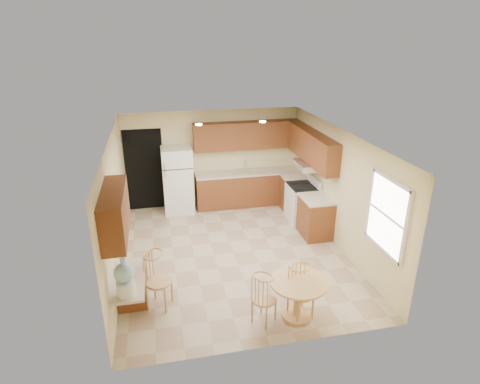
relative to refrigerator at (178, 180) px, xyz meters
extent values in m
plane|color=tan|center=(0.95, -2.40, -0.84)|extent=(5.50, 5.50, 0.00)
cube|color=white|center=(0.95, -2.40, 1.66)|extent=(4.50, 5.50, 0.02)
cube|color=beige|center=(0.95, 0.35, 0.41)|extent=(4.50, 0.02, 2.50)
cube|color=beige|center=(0.95, -5.15, 0.41)|extent=(4.50, 0.02, 2.50)
cube|color=beige|center=(-1.30, -2.40, 0.41)|extent=(0.02, 5.50, 2.50)
cube|color=beige|center=(3.20, -2.40, 0.41)|extent=(0.02, 5.50, 2.50)
cube|color=black|center=(-0.80, 0.34, 0.21)|extent=(0.90, 0.02, 2.10)
cube|color=brown|center=(1.83, 0.05, -0.40)|extent=(2.75, 0.60, 0.87)
cube|color=beige|center=(1.83, 0.05, 0.05)|extent=(2.75, 0.63, 0.04)
cube|color=brown|center=(2.90, -0.54, -0.40)|extent=(0.60, 0.59, 0.87)
cube|color=beige|center=(2.90, -0.54, 0.05)|extent=(0.63, 0.59, 0.04)
cube|color=brown|center=(2.90, -2.00, -0.40)|extent=(0.60, 0.80, 0.87)
cube|color=beige|center=(2.90, -2.00, 0.05)|extent=(0.63, 0.80, 0.04)
cube|color=brown|center=(1.83, 0.19, 1.01)|extent=(2.75, 0.33, 0.70)
cube|color=brown|center=(3.04, -1.19, 1.01)|extent=(0.33, 2.42, 0.70)
cube|color=brown|center=(-1.13, -4.00, 1.01)|extent=(0.33, 1.40, 0.70)
cube|color=silver|center=(1.80, 0.05, 0.07)|extent=(0.78, 0.44, 0.01)
cube|color=silver|center=(2.95, -1.22, 0.58)|extent=(0.50, 0.76, 0.14)
cube|color=brown|center=(-1.05, -3.72, -0.48)|extent=(0.48, 0.42, 0.72)
cube|color=beige|center=(-1.05, -4.10, -0.09)|extent=(0.50, 1.20, 0.04)
cube|color=white|center=(3.18, -4.25, 0.66)|extent=(0.05, 1.00, 1.20)
cube|color=white|center=(3.17, -4.25, 1.28)|extent=(0.05, 1.10, 0.06)
cube|color=white|center=(3.17, -4.25, 0.04)|extent=(0.05, 1.10, 0.06)
cube|color=white|center=(3.17, -4.78, 0.66)|extent=(0.05, 0.06, 1.28)
cube|color=white|center=(3.17, -3.72, 0.66)|extent=(0.05, 0.06, 1.28)
cylinder|color=white|center=(0.45, -1.20, 1.65)|extent=(0.14, 0.14, 0.02)
cylinder|color=white|center=(1.85, -1.20, 1.65)|extent=(0.14, 0.14, 0.02)
cube|color=white|center=(0.00, 0.00, 0.00)|extent=(0.74, 0.69, 1.68)
cube|color=black|center=(0.00, -0.35, 0.39)|extent=(0.73, 0.01, 0.02)
cube|color=silver|center=(-0.31, -0.36, 0.30)|extent=(0.03, 0.03, 0.18)
cube|color=silver|center=(-0.31, -0.36, 0.49)|extent=(0.03, 0.03, 0.14)
cube|color=white|center=(2.87, -1.22, -0.39)|extent=(0.65, 0.76, 0.90)
cube|color=black|center=(2.87, -1.22, 0.07)|extent=(0.64, 0.75, 0.02)
cube|color=white|center=(3.15, -1.22, 0.16)|extent=(0.06, 0.76, 0.18)
cylinder|color=#DFAD6F|center=(1.55, -4.60, -0.81)|extent=(0.50, 0.50, 0.05)
cylinder|color=#DFAD6F|center=(1.55, -4.60, -0.51)|extent=(0.12, 0.12, 0.61)
cylinder|color=#DFAD6F|center=(1.55, -4.60, -0.17)|extent=(0.92, 0.92, 0.04)
cylinder|color=#DFAD6F|center=(1.00, -4.58, -0.44)|extent=(0.38, 0.38, 0.04)
cylinder|color=#DFAD6F|center=(0.87, -4.44, -0.64)|extent=(0.03, 0.03, 0.40)
cylinder|color=#DFAD6F|center=(1.14, -4.44, -0.64)|extent=(0.03, 0.03, 0.40)
cylinder|color=#DFAD6F|center=(0.87, -4.71, -0.64)|extent=(0.03, 0.03, 0.40)
cylinder|color=#DFAD6F|center=(1.14, -4.71, -0.64)|extent=(0.03, 0.03, 0.40)
cylinder|color=#DFAD6F|center=(1.60, -4.60, -0.41)|extent=(0.40, 0.40, 0.04)
cylinder|color=#DFAD6F|center=(1.46, -4.46, -0.62)|extent=(0.03, 0.03, 0.43)
cylinder|color=#DFAD6F|center=(1.75, -4.46, -0.62)|extent=(0.03, 0.03, 0.43)
cylinder|color=#DFAD6F|center=(1.46, -4.74, -0.62)|extent=(0.03, 0.03, 0.43)
cylinder|color=#DFAD6F|center=(1.75, -4.74, -0.62)|extent=(0.03, 0.03, 0.43)
cylinder|color=#DFAD6F|center=(-0.60, -3.84, -0.37)|extent=(0.44, 0.44, 0.04)
cylinder|color=#DFAD6F|center=(-0.76, -3.68, -0.60)|extent=(0.04, 0.04, 0.47)
cylinder|color=#DFAD6F|center=(-0.44, -3.68, -0.60)|extent=(0.04, 0.04, 0.47)
cylinder|color=#DFAD6F|center=(-0.76, -4.00, -0.60)|extent=(0.04, 0.04, 0.47)
cylinder|color=#DFAD6F|center=(-0.44, -4.00, -0.60)|extent=(0.04, 0.04, 0.47)
cylinder|color=white|center=(-1.05, -4.52, 0.05)|extent=(0.27, 0.27, 0.23)
sphere|color=#94C8E6|center=(-1.05, -4.52, 0.31)|extent=(0.29, 0.29, 0.29)
cylinder|color=#94C8E6|center=(-1.05, -4.52, 0.50)|extent=(0.07, 0.07, 0.08)
camera|label=1|loc=(-0.46, -9.59, 3.48)|focal=30.00mm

